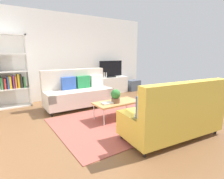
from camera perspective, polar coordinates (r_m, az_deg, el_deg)
name	(u,v)px	position (r m, az deg, el deg)	size (l,w,h in m)	color
ground_plane	(111,120)	(4.34, -0.19, -9.60)	(7.68, 7.68, 0.00)	brown
wall_far	(67,57)	(6.57, -14.10, 10.16)	(6.40, 0.12, 2.90)	white
area_rug	(120,121)	(4.25, 2.49, -10.01)	(2.90, 2.20, 0.01)	#9E4C42
couch_beige	(78,92)	(5.33, -10.84, -0.76)	(1.92, 0.88, 1.10)	beige
couch_green	(174,115)	(3.51, 19.06, -7.82)	(1.98, 1.04, 1.10)	gold
coffee_table	(117,103)	(4.31, 1.50, -4.27)	(1.10, 0.56, 0.42)	#B7844C
tv_console	(111,85)	(7.10, -0.44, 1.40)	(1.40, 0.44, 0.64)	silver
tv	(111,69)	(7.00, -0.36, 6.48)	(1.00, 0.20, 0.64)	black
bookshelf	(7,75)	(5.89, -30.61, 4.07)	(1.10, 0.36, 2.10)	white
storage_trunk	(133,85)	(7.69, 6.82, 1.35)	(0.52, 0.40, 0.44)	#4C5666
potted_plant	(116,96)	(4.18, 1.16, -2.05)	(0.23, 0.23, 0.32)	brown
table_book_0	(107,103)	(4.12, -1.53, -4.38)	(0.24, 0.18, 0.03)	silver
vase_0	(97,76)	(6.78, -4.79, 4.31)	(0.08, 0.08, 0.16)	#33B29E
bottle_0	(102,76)	(6.77, -3.34, 4.47)	(0.06, 0.06, 0.20)	gold
bottle_1	(104,75)	(6.83, -2.56, 4.60)	(0.05, 0.05, 0.21)	silver
bottle_2	(106,75)	(6.88, -1.86, 4.62)	(0.05, 0.05, 0.20)	silver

